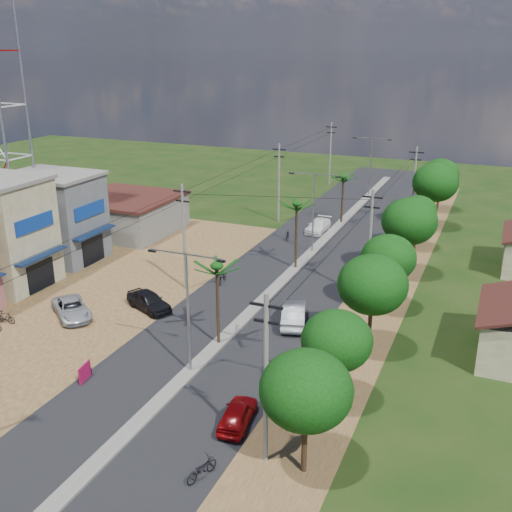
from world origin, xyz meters
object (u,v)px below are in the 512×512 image
at_px(car_red_near, 237,414).
at_px(car_parked_dark, 149,301).
at_px(car_white_far, 318,226).
at_px(roadside_sign, 85,372).
at_px(moto_rider_east, 202,469).
at_px(car_silver_mid, 294,314).
at_px(car_parked_silver, 72,309).

distance_m(car_red_near, car_parked_dark, 16.58).
height_order(car_red_near, car_white_far, car_white_far).
xyz_separation_m(car_red_near, roadside_sign, (-10.50, 0.49, -0.08)).
distance_m(car_white_far, moto_rider_east, 40.80).
bearing_deg(moto_rider_east, car_silver_mid, -66.70).
bearing_deg(roadside_sign, car_parked_silver, 124.50).
distance_m(car_red_near, car_white_far, 36.29).
bearing_deg(car_parked_silver, car_silver_mid, -32.77).
relative_size(car_parked_dark, roadside_sign, 3.26).
relative_size(car_red_near, roadside_sign, 2.80).
bearing_deg(car_parked_silver, car_parked_dark, -15.48).
bearing_deg(car_parked_dark, car_silver_mid, -55.63).
bearing_deg(roadside_sign, car_red_near, -11.63).
height_order(car_parked_silver, car_parked_dark, car_parked_dark).
distance_m(car_silver_mid, roadside_sign, 15.42).
xyz_separation_m(car_white_far, roadside_sign, (-4.00, -35.21, -0.11)).
bearing_deg(car_red_near, car_white_far, -87.86).
distance_m(car_red_near, moto_rider_east, 4.56).
bearing_deg(car_white_far, car_silver_mid, -75.20).
height_order(car_red_near, car_parked_silver, car_parked_silver).
bearing_deg(car_red_near, car_parked_dark, -49.25).
bearing_deg(roadside_sign, car_white_far, 74.55).
relative_size(car_white_far, car_parked_dark, 1.05).
relative_size(car_silver_mid, car_parked_dark, 1.10).
bearing_deg(car_red_near, moto_rider_east, 84.34).
relative_size(car_red_near, car_parked_dark, 0.86).
relative_size(car_silver_mid, car_white_far, 1.05).
bearing_deg(car_parked_silver, roadside_sign, -98.05).
bearing_deg(car_parked_dark, car_red_near, -106.77).
distance_m(car_white_far, roadside_sign, 35.44).
relative_size(car_red_near, car_white_far, 0.82).
height_order(car_parked_silver, moto_rider_east, car_parked_silver).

